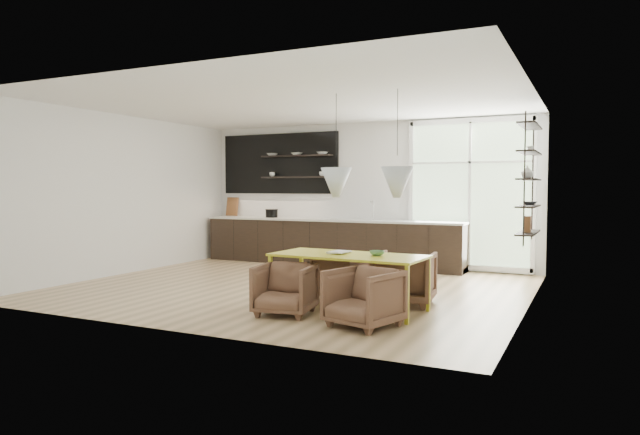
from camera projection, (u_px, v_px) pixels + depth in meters
The scene contains 11 objects.
room at pixel (355, 195), 9.67m from camera, with size 7.02×6.01×2.91m.
kitchen_run at pixel (326, 235), 11.70m from camera, with size 5.54×0.69×2.75m.
right_shelving at pixel (529, 183), 8.52m from camera, with size 0.26×1.22×1.90m.
dining_table at pixel (349, 258), 7.34m from camera, with size 2.01×0.98×0.72m.
armchair_back_left at pixel (342, 276), 8.19m from camera, with size 0.67×0.69×0.62m, color brown.
armchair_back_right at pixel (405, 278), 7.72m from camera, with size 0.76×0.78×0.71m, color brown.
armchair_front_left at pixel (285, 289), 7.07m from camera, with size 0.68×0.70×0.64m, color brown.
armchair_front_right at pixel (364, 298), 6.44m from camera, with size 0.71×0.73×0.67m, color brown.
wire_stool at pixel (275, 283), 7.83m from camera, with size 0.33×0.33×0.42m.
table_book at pixel (332, 252), 7.52m from camera, with size 0.23×0.31×0.03m, color white.
table_bowl at pixel (377, 253), 7.22m from camera, with size 0.19×0.19×0.06m, color #4E8254.
Camera 1 is at (4.25, -7.88, 1.58)m, focal length 32.00 mm.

